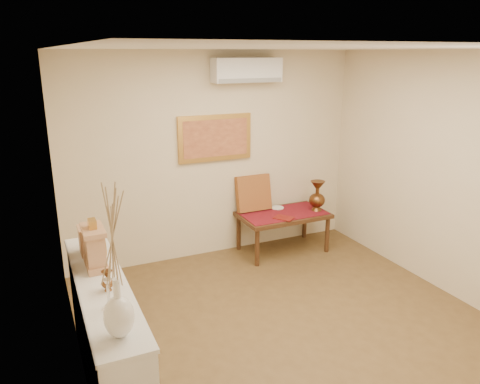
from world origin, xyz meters
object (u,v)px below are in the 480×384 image
mantel_clock (95,247)px  low_table (283,218)px  brass_urn_tall (317,193)px  display_ledge (106,338)px  white_vase (114,263)px  wooden_chest (89,240)px

mantel_clock → low_table: 3.17m
brass_urn_tall → display_ledge: size_ratio=0.25×
white_vase → low_table: size_ratio=0.82×
white_vase → brass_urn_tall: 4.12m
white_vase → wooden_chest: (-0.00, 1.38, -0.37)m
wooden_chest → white_vase: bearing=-89.8°
mantel_clock → wooden_chest: 0.30m
white_vase → display_ledge: 1.25m
wooden_chest → low_table: (2.68, 1.28, -0.62)m
white_vase → mantel_clock: 1.12m
brass_urn_tall → display_ledge: 3.64m
wooden_chest → mantel_clock: bearing=-87.5°
white_vase → wooden_chest: size_ratio=4.05×
mantel_clock → wooden_chest: mantel_clock is taller
mantel_clock → display_ledge: bearing=-91.6°
display_ledge → white_vase: bearing=-90.0°
low_table → brass_urn_tall: bearing=-10.9°
white_vase → brass_urn_tall: (3.15, 2.57, -0.66)m
brass_urn_tall → mantel_clock: mantel_clock is taller
mantel_clock → low_table: size_ratio=0.34×
brass_urn_tall → low_table: (-0.48, 0.09, -0.33)m
display_ledge → brass_urn_tall: bearing=29.5°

